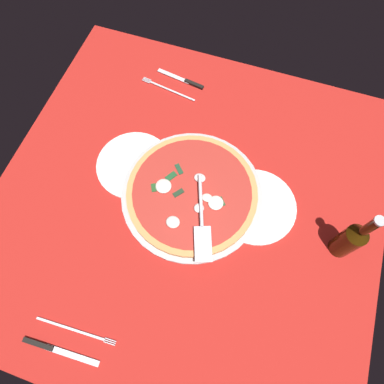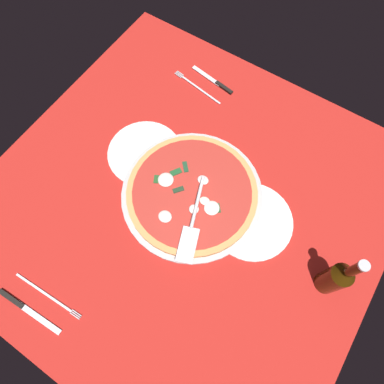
{
  "view_description": "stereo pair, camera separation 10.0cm",
  "coord_description": "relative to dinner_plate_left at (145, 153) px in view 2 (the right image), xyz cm",
  "views": [
    {
      "loc": [
        13.37,
        -35.09,
        94.65
      ],
      "look_at": [
        0.56,
        2.59,
        2.34
      ],
      "focal_mm": 32.4,
      "sensor_mm": 36.0,
      "label": 1
    },
    {
      "loc": [
        22.39,
        -30.69,
        94.65
      ],
      "look_at": [
        0.56,
        2.59,
        2.34
      ],
      "focal_mm": 32.4,
      "sensor_mm": 36.0,
      "label": 2
    }
  ],
  "objects": [
    {
      "name": "ground_plane",
      "position": [
        19.42,
        -6.19,
        -1.0
      ],
      "size": [
        112.32,
        112.32,
        0.8
      ],
      "primitive_type": "cube",
      "color": "#B3201A"
    },
    {
      "name": "checker_pattern",
      "position": [
        19.42,
        -6.19,
        -0.55
      ],
      "size": [
        112.32,
        112.32,
        0.1
      ],
      "color": "silver",
      "rests_on": "ground_plane"
    },
    {
      "name": "pizza_pan",
      "position": [
        19.98,
        -3.61,
        0.12
      ],
      "size": [
        41.57,
        41.57,
        1.24
      ],
      "primitive_type": "cylinder",
      "color": "#B5B7B7",
      "rests_on": "ground_plane"
    },
    {
      "name": "dinner_plate_left",
      "position": [
        0.0,
        0.0,
        0.0
      ],
      "size": [
        22.97,
        22.97,
        1.0
      ],
      "primitive_type": "cylinder",
      "color": "white",
      "rests_on": "ground_plane"
    },
    {
      "name": "dinner_plate_right",
      "position": [
        38.75,
        -1.19,
        0.0
      ],
      "size": [
        23.53,
        23.53,
        1.0
      ],
      "primitive_type": "cylinder",
      "color": "white",
      "rests_on": "ground_plane"
    },
    {
      "name": "pizza",
      "position": [
        19.97,
        -3.72,
        1.59
      ],
      "size": [
        38.32,
        38.32,
        3.0
      ],
      "color": "#E19552",
      "rests_on": "pizza_pan"
    },
    {
      "name": "pizza_server",
      "position": [
        25.54,
        -11.44,
        4.08
      ],
      "size": [
        11.55,
        24.87,
        1.0
      ],
      "rotation": [
        0.0,
        0.0,
        5.07
      ],
      "color": "silver",
      "rests_on": "pizza"
    },
    {
      "name": "place_setting_near",
      "position": [
        2.71,
        -51.38,
        -0.14
      ],
      "size": [
        22.13,
        13.0,
        1.4
      ],
      "rotation": [
        0.0,
        0.0,
        0.05
      ],
      "color": "white",
      "rests_on": "ground_plane"
    },
    {
      "name": "place_setting_far",
      "position": [
        2.08,
        33.1,
        -0.15
      ],
      "size": [
        21.47,
        15.48,
        1.4
      ],
      "rotation": [
        0.0,
        0.0,
        2.99
      ],
      "color": "white",
      "rests_on": "ground_plane"
    },
    {
      "name": "beer_bottle",
      "position": [
        63.54,
        -5.64,
        8.24
      ],
      "size": [
        5.73,
        5.73,
        23.73
      ],
      "color": "#321D05",
      "rests_on": "ground_plane"
    }
  ]
}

